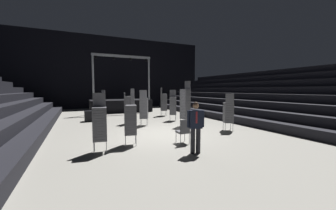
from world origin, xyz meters
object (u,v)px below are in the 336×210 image
man_with_tie (196,124)px  loose_chair_near_man (184,130)px  chair_stack_mid_right (101,104)px  chair_stack_mid_centre (144,108)px  chair_stack_rear_centre (130,106)px  equipment_road_case (92,116)px  chair_stack_front_right (130,119)px  chair_stack_front_left (173,105)px  chair_stack_mid_left (185,104)px  chair_stack_rear_left (100,123)px  chair_stack_rear_right (164,102)px  stage_riser (121,105)px  chair_stack_aisle_left (228,112)px

man_with_tie → loose_chair_near_man: bearing=-82.4°
chair_stack_mid_right → man_with_tie: bearing=166.7°
chair_stack_mid_centre → loose_chair_near_man: chair_stack_mid_centre is taller
chair_stack_rear_centre → equipment_road_case: chair_stack_rear_centre is taller
chair_stack_front_right → chair_stack_front_left: bearing=150.7°
chair_stack_rear_centre → chair_stack_mid_right: bearing=69.0°
chair_stack_mid_left → chair_stack_rear_left: (-4.95, -3.06, -0.29)m
equipment_road_case → man_with_tie: bearing=-73.1°
chair_stack_mid_right → chair_stack_rear_right: bearing=-118.3°
stage_riser → equipment_road_case: 5.70m
chair_stack_mid_right → loose_chair_near_man: 8.42m
chair_stack_front_right → chair_stack_rear_right: size_ratio=0.89×
chair_stack_mid_centre → chair_stack_front_right: bearing=-88.2°
chair_stack_mid_centre → loose_chair_near_man: bearing=-61.1°
chair_stack_front_right → chair_stack_rear_right: bearing=159.9°
chair_stack_front_right → loose_chair_near_man: bearing=83.1°
loose_chair_near_man → chair_stack_mid_right: bearing=106.0°
man_with_tie → chair_stack_mid_left: 4.95m
man_with_tie → chair_stack_front_right: bearing=-29.4°
man_with_tie → chair_stack_rear_centre: bearing=-67.3°
stage_riser → chair_stack_front_right: bearing=-99.6°
chair_stack_mid_centre → equipment_road_case: bearing=158.4°
chair_stack_front_right → chair_stack_mid_left: size_ratio=0.77×
loose_chair_near_man → equipment_road_case: bearing=112.4°
chair_stack_mid_left → chair_stack_rear_left: bearing=104.1°
chair_stack_mid_right → chair_stack_rear_left: size_ratio=1.04×
man_with_tie → chair_stack_mid_centre: 5.58m
chair_stack_mid_centre → chair_stack_rear_centre: size_ratio=0.96×
chair_stack_front_left → chair_stack_rear_left: size_ratio=1.04×
chair_stack_rear_centre → chair_stack_mid_left: bearing=-85.2°
chair_stack_front_left → chair_stack_rear_centre: (-2.87, 0.10, 0.04)m
chair_stack_aisle_left → chair_stack_mid_left: bearing=148.1°
chair_stack_rear_right → chair_stack_front_right: bearing=-21.0°
equipment_road_case → loose_chair_near_man: bearing=-69.0°
chair_stack_rear_centre → loose_chair_near_man: (0.75, -5.35, -0.53)m
chair_stack_rear_left → chair_stack_aisle_left: (6.29, 1.02, -0.04)m
stage_riser → chair_stack_front_left: bearing=-73.6°
chair_stack_mid_left → chair_stack_aisle_left: size_ratio=1.36×
chair_stack_rear_centre → chair_stack_front_left: bearing=-49.0°
stage_riser → chair_stack_front_right: (-1.96, -11.60, 0.34)m
chair_stack_mid_right → chair_stack_rear_right: (4.68, -0.29, 0.08)m
chair_stack_mid_right → loose_chair_near_man: (2.11, -8.13, -0.49)m
chair_stack_rear_left → chair_stack_rear_centre: bearing=-106.7°
loose_chair_near_man → chair_stack_mid_centre: bearing=93.8°
equipment_road_case → chair_stack_rear_left: bearing=-91.8°
loose_chair_near_man → stage_riser: bearing=91.2°
chair_stack_mid_left → chair_stack_rear_centre: (-2.67, 2.10, -0.21)m
man_with_tie → chair_stack_rear_left: 3.13m
chair_stack_front_left → chair_stack_mid_left: chair_stack_mid_left is taller
chair_stack_mid_right → chair_stack_rear_centre: (1.36, -2.78, 0.04)m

